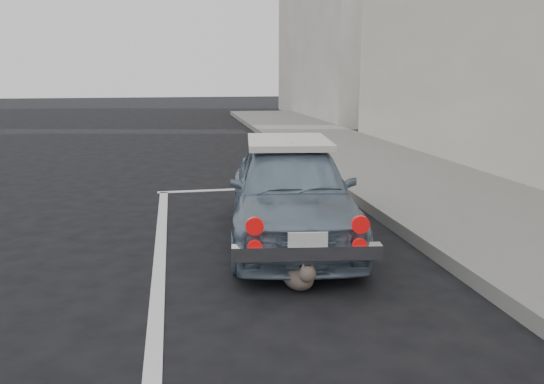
% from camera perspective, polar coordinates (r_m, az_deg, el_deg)
% --- Properties ---
extents(building_far, '(3.50, 10.00, 8.00)m').
position_cam_1_polar(building_far, '(23.00, 7.80, 18.01)').
color(building_far, '#B8AFA7').
rests_on(building_far, ground).
extents(pline_front, '(3.00, 0.12, 0.01)m').
position_cam_1_polar(pline_front, '(8.57, -2.16, 0.35)').
color(pline_front, silver).
rests_on(pline_front, ground).
extents(pline_side, '(0.12, 7.00, 0.01)m').
position_cam_1_polar(pline_side, '(5.13, -12.08, -8.56)').
color(pline_side, silver).
rests_on(pline_side, ground).
extents(retro_coupe, '(1.73, 3.43, 1.12)m').
position_cam_1_polar(retro_coupe, '(5.93, 2.00, 0.30)').
color(retro_coupe, gray).
rests_on(retro_coupe, ground).
extents(cat, '(0.34, 0.55, 0.30)m').
position_cam_1_polar(cat, '(4.64, 2.89, -8.85)').
color(cat, brown).
rests_on(cat, ground).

